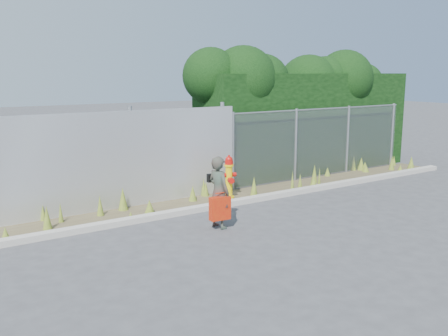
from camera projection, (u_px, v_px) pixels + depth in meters
ground at (275, 226)px, 10.00m from camera, size 80.00×80.00×0.00m
curb at (225, 204)px, 11.46m from camera, size 16.00×0.22×0.12m
weed_strip at (237, 190)px, 12.47m from camera, size 16.00×1.32×0.52m
corrugated_fence at (65, 166)px, 10.47m from camera, size 8.50×0.21×2.30m
chainlink_fence at (323, 142)px, 14.58m from camera, size 6.50×0.07×2.05m
hedge at (301, 102)px, 15.23m from camera, size 7.79×2.14×3.78m
fire_hydrant at (229, 178)px, 12.11m from camera, size 0.36×0.32×1.08m
woman at (219, 192)px, 9.80m from camera, size 0.43×0.57×1.44m
red_tote_bag at (220, 208)px, 9.70m from camera, size 0.42×0.15×0.54m
black_shoulder_bag at (212, 178)px, 9.96m from camera, size 0.22×0.09×0.17m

